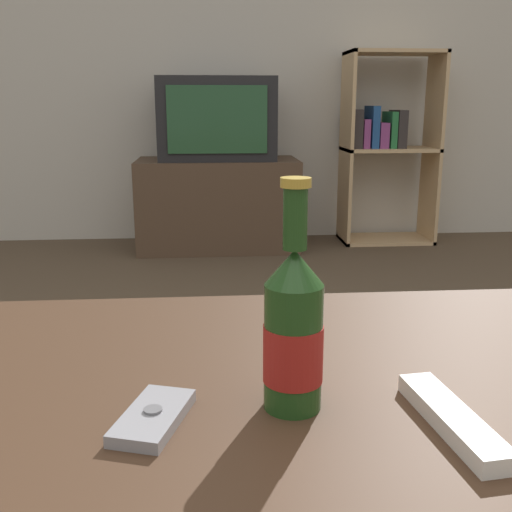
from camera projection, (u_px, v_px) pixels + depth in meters
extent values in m
cube|color=beige|center=(217.00, 16.00, 3.44)|extent=(8.00, 0.05, 2.60)
cube|color=#422B1C|center=(268.00, 401.00, 0.73)|extent=(1.17, 0.71, 0.04)
cube|color=#4C3828|center=(218.00, 204.00, 3.41)|extent=(0.90, 0.46, 0.51)
cube|color=black|center=(217.00, 119.00, 3.29)|extent=(0.63, 0.39, 0.44)
cube|color=#234C2D|center=(217.00, 120.00, 3.10)|extent=(0.52, 0.01, 0.35)
cube|color=tan|center=(346.00, 150.00, 3.48)|extent=(0.02, 0.30, 1.10)
cube|color=tan|center=(432.00, 149.00, 3.52)|extent=(0.02, 0.30, 1.10)
cube|color=tan|center=(385.00, 239.00, 3.63)|extent=(0.54, 0.30, 0.02)
cube|color=tan|center=(389.00, 149.00, 3.50)|extent=(0.54, 0.30, 0.02)
cube|color=tan|center=(395.00, 52.00, 3.37)|extent=(0.54, 0.30, 0.02)
cube|color=#2D2828|center=(355.00, 129.00, 3.45)|extent=(0.05, 0.21, 0.22)
cube|color=#7F3875|center=(363.00, 133.00, 3.46)|extent=(0.04, 0.21, 0.16)
cube|color=navy|center=(372.00, 127.00, 3.46)|extent=(0.04, 0.21, 0.24)
cube|color=#7F3875|center=(380.00, 135.00, 3.48)|extent=(0.05, 0.21, 0.14)
cube|color=#236B38|center=(389.00, 130.00, 3.47)|extent=(0.04, 0.21, 0.21)
cube|color=#2D2828|center=(398.00, 129.00, 3.47)|extent=(0.05, 0.21, 0.21)
cylinder|color=#1E4219|center=(293.00, 347.00, 0.66)|extent=(0.06, 0.06, 0.14)
cylinder|color=maroon|center=(293.00, 353.00, 0.66)|extent=(0.07, 0.07, 0.07)
cone|color=#1E4219|center=(294.00, 267.00, 0.64)|extent=(0.06, 0.06, 0.04)
cylinder|color=#1E4219|center=(295.00, 219.00, 0.63)|extent=(0.03, 0.03, 0.07)
cylinder|color=#B79333|center=(296.00, 182.00, 0.62)|extent=(0.03, 0.03, 0.01)
cube|color=gray|center=(153.00, 417.00, 0.64)|extent=(0.09, 0.13, 0.01)
cylinder|color=slate|center=(153.00, 410.00, 0.64)|extent=(0.02, 0.02, 0.00)
cube|color=white|center=(452.00, 419.00, 0.63)|extent=(0.06, 0.19, 0.02)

